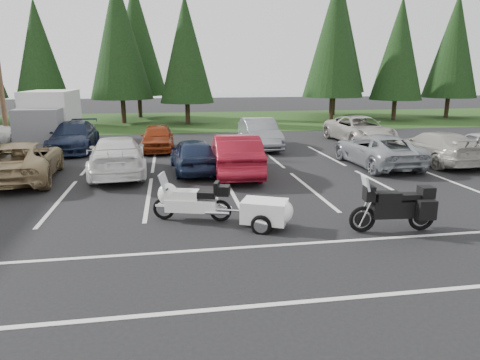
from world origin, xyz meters
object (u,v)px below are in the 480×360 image
object	(u,v)px
car_far_2	(157,138)
box_truck	(48,118)
car_near_3	(117,156)
car_near_6	(377,150)
touring_motorcycle	(191,197)
car_far_4	(360,130)
car_near_4	(193,155)
cargo_trailer	(265,214)
car_near_5	(235,155)
car_far_1	(74,137)
car_near_7	(435,147)
car_near_2	(22,161)
car_far_3	(259,133)
adventure_motorcycle	(393,203)

from	to	relation	value
car_far_2	box_truck	bearing A→B (deg)	155.84
car_near_3	car_near_6	bearing A→B (deg)	174.32
car_far_2	touring_motorcycle	bearing A→B (deg)	-82.81
car_far_4	touring_motorcycle	bearing A→B (deg)	-133.50
car_near_4	touring_motorcycle	distance (m)	5.94
car_far_2	cargo_trailer	distance (m)	12.36
box_truck	car_near_3	size ratio (longest dim) A/B	1.09
car_near_3	cargo_trailer	xyz separation A→B (m)	(4.31, -6.80, -0.37)
car_near_5	car_far_1	xyz separation A→B (m)	(-7.29, 6.59, -0.06)
car_near_6	car_near_7	world-z (taller)	car_near_7
box_truck	car_near_3	bearing A→B (deg)	-60.70
touring_motorcycle	cargo_trailer	xyz separation A→B (m)	(1.78, -0.90, -0.28)
car_near_2	car_far_4	world-z (taller)	car_far_4
car_near_2	car_near_5	distance (m)	7.86
car_far_4	cargo_trailer	world-z (taller)	car_far_4
box_truck	touring_motorcycle	distance (m)	15.64
car_near_3	car_near_4	distance (m)	2.92
car_near_3	car_far_2	xyz separation A→B (m)	(1.41, 5.21, -0.07)
car_far_3	cargo_trailer	bearing A→B (deg)	-100.58
car_far_3	car_near_3	bearing A→B (deg)	-141.85
car_near_6	car_near_2	bearing A→B (deg)	-0.42
box_truck	touring_motorcycle	world-z (taller)	box_truck
car_near_2	car_near_6	xyz separation A→B (m)	(14.02, 0.27, -0.04)
car_near_7	adventure_motorcycle	distance (m)	9.70
touring_motorcycle	car_far_3	bearing A→B (deg)	84.95
car_far_3	adventure_motorcycle	world-z (taller)	car_far_3
car_far_1	car_far_3	distance (m)	9.50
touring_motorcycle	cargo_trailer	world-z (taller)	touring_motorcycle
car_far_2	car_far_4	distance (m)	11.29
car_near_4	car_near_7	world-z (taller)	car_near_7
car_near_2	car_near_7	size ratio (longest dim) A/B	1.07
car_near_7	car_far_1	size ratio (longest dim) A/B	0.96
box_truck	car_near_5	world-z (taller)	box_truck
car_near_4	touring_motorcycle	world-z (taller)	car_near_4
car_near_3	car_near_4	xyz separation A→B (m)	(2.92, 0.02, -0.06)
car_near_2	car_near_3	distance (m)	3.36
car_far_2	cargo_trailer	xyz separation A→B (m)	(2.90, -12.01, -0.29)
car_near_2	car_far_2	xyz separation A→B (m)	(4.75, 5.57, -0.05)
touring_motorcycle	box_truck	bearing A→B (deg)	132.41
box_truck	car_near_2	xyz separation A→B (m)	(1.17, -8.41, -0.74)
car_near_6	adventure_motorcycle	bearing A→B (deg)	64.50
car_far_3	car_near_5	bearing A→B (deg)	-109.68
car_far_1	car_far_2	size ratio (longest dim) A/B	1.28
adventure_motorcycle	box_truck	bearing A→B (deg)	131.63
car_near_2	adventure_motorcycle	size ratio (longest dim) A/B	2.13
box_truck	car_near_6	bearing A→B (deg)	-28.17
box_truck	car_far_1	distance (m)	2.90
box_truck	adventure_motorcycle	size ratio (longest dim) A/B	2.33
car_near_3	car_near_5	distance (m)	4.57
car_near_2	car_near_7	world-z (taller)	car_near_2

